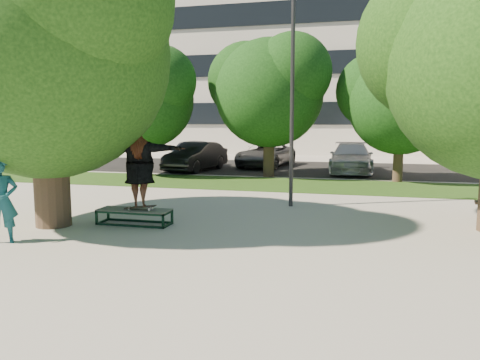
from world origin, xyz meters
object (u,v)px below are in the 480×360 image
(lamppost, at_px, (292,99))
(car_silver_a, at_px, (191,154))
(bystander, at_px, (1,201))
(car_grey, at_px, (266,155))
(tree_left, at_px, (44,39))
(car_dark, at_px, (196,157))
(grind_box, at_px, (134,217))
(car_silver_b, at_px, (351,158))

(lamppost, distance_m, car_silver_a, 11.77)
(bystander, height_order, car_grey, bystander)
(tree_left, relative_size, car_dark, 1.64)
(tree_left, distance_m, lamppost, 6.70)
(tree_left, xyz_separation_m, car_silver_a, (-1.33, 13.34, -3.65))
(car_grey, bearing_deg, grind_box, -82.40)
(tree_left, relative_size, lamppost, 1.16)
(lamppost, relative_size, bystander, 3.46)
(car_silver_b, bearing_deg, lamppost, -99.98)
(bystander, bearing_deg, car_dark, 52.43)
(car_grey, xyz_separation_m, car_silver_b, (4.58, -1.72, 0.05))
(grind_box, distance_m, car_silver_a, 13.23)
(lamppost, relative_size, car_silver_a, 1.34)
(tree_left, xyz_separation_m, lamppost, (5.29, 3.91, -1.27))
(tree_left, distance_m, bystander, 3.94)
(car_silver_b, bearing_deg, car_grey, 158.65)
(lamppost, height_order, grind_box, lamppost)
(tree_left, xyz_separation_m, car_grey, (2.29, 15.30, -3.76))
(tree_left, bearing_deg, bystander, -87.60)
(tree_left, height_order, bystander, tree_left)
(bystander, distance_m, car_silver_a, 15.15)
(grind_box, distance_m, car_grey, 14.78)
(bystander, distance_m, car_dark, 14.17)
(bystander, xyz_separation_m, car_dark, (-0.78, 14.14, -0.17))
(bystander, xyz_separation_m, car_silver_b, (6.80, 15.31, -0.17))
(car_dark, height_order, car_grey, car_dark)
(tree_left, relative_size, car_silver_b, 1.44)
(grind_box, distance_m, car_silver_b, 13.97)
(lamppost, bearing_deg, bystander, -132.76)
(lamppost, distance_m, car_silver_b, 10.09)
(car_silver_a, xyz_separation_m, car_dark, (0.62, -0.94, -0.06))
(car_silver_a, xyz_separation_m, car_silver_b, (8.20, 0.23, -0.06))
(car_silver_a, distance_m, car_grey, 4.12)
(bystander, distance_m, car_silver_b, 16.75)
(car_silver_a, height_order, car_silver_b, car_silver_a)
(car_silver_b, bearing_deg, car_dark, -171.95)
(tree_left, height_order, grind_box, tree_left)
(lamppost, distance_m, car_dark, 10.69)
(car_silver_b, bearing_deg, grind_box, -111.51)
(lamppost, bearing_deg, grind_box, -134.98)
(car_grey, bearing_deg, lamppost, -66.18)
(lamppost, bearing_deg, car_silver_b, 80.74)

